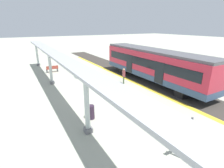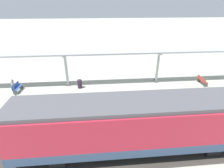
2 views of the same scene
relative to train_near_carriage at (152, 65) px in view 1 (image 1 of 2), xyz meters
The scene contains 12 objects.
ground_plane 6.13m from the train_near_carriage, ahead, with size 176.00×176.00×0.00m, color #A7AA98.
tactile_edge_strip 2.64m from the train_near_carriage, 17.04° to the left, with size 0.45×38.25×0.01m, color gold.
trackbed 1.91m from the train_near_carriage, 90.52° to the left, with size 3.20×50.25×0.01m, color #38332D.
train_near_carriage is the anchor object (origin of this frame).
canopy_pillar_nearest 17.33m from the train_near_carriage, 56.39° to the right, with size 1.10×0.44×3.46m.
canopy_pillar_second 10.60m from the train_near_carriage, 25.18° to the right, with size 1.10×0.44×3.46m.
canopy_pillar_third 11.02m from the train_near_carriage, 29.44° to the left, with size 1.10×0.44×3.46m.
canopy_beam 9.75m from the train_near_carriage, ahead, with size 1.20×30.47×0.16m, color #A8AAB2.
bench_near_end 12.79m from the train_near_carriage, 47.69° to the right, with size 1.50×0.44×0.86m.
trash_bin 9.84m from the train_near_carriage, 24.69° to the left, with size 0.48×0.48×0.92m, color #2E1F31.
platform_info_sign 11.68m from the train_near_carriage, 55.73° to the left, with size 0.56×0.10×2.20m.
passenger_waiting_near_edge 3.26m from the train_near_carriage, 15.51° to the right, with size 0.36×0.52×1.64m.
Camera 1 is at (6.79, 12.90, 5.84)m, focal length 27.59 mm.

